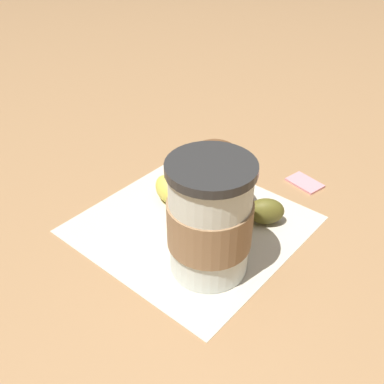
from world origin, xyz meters
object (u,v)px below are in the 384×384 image
Objects in this scene: banana at (212,204)px; sugar_packet at (305,182)px; coffee_cup at (210,220)px; muffin at (213,175)px.

banana is 0.16m from sugar_packet.
sugar_packet is at bearing -86.12° from coffee_cup.
muffin is at bearing 69.15° from sugar_packet.
sugar_packet is at bearing -110.85° from muffin.
muffin is 0.16m from sugar_packet.
coffee_cup is at bearing 93.88° from sugar_packet.
sugar_packet is at bearing -106.75° from banana.
muffin is 0.04m from banana.
banana is (-0.01, 0.01, -0.04)m from muffin.
coffee_cup is 0.77× the size of banana.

